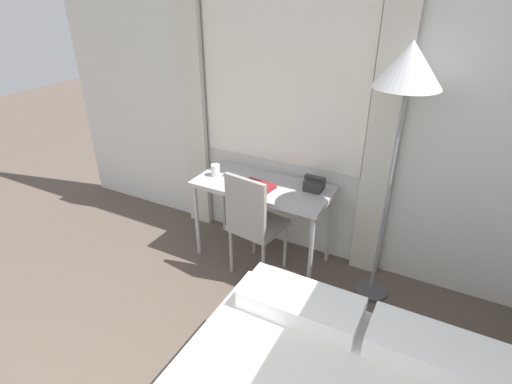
{
  "coord_description": "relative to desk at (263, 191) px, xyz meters",
  "views": [
    {
      "loc": [
        1.29,
        0.33,
        2.29
      ],
      "look_at": [
        0.07,
        2.64,
        0.91
      ],
      "focal_mm": 28.0,
      "sensor_mm": 36.0,
      "label": 1
    }
  ],
  "objects": [
    {
      "name": "standing_lamp",
      "position": [
        1.02,
        -0.01,
        1.07
      ],
      "size": [
        0.44,
        0.44,
        1.98
      ],
      "color": "#4C4C51",
      "rests_on": "ground_plane"
    },
    {
      "name": "book",
      "position": [
        -0.02,
        -0.07,
        0.08
      ],
      "size": [
        0.31,
        0.22,
        0.02
      ],
      "rotation": [
        0.0,
        0.0,
        -0.15
      ],
      "color": "maroon",
      "rests_on": "desk"
    },
    {
      "name": "telephone",
      "position": [
        0.42,
        0.12,
        0.12
      ],
      "size": [
        0.17,
        0.15,
        0.12
      ],
      "color": "#2D2D2D",
      "rests_on": "desk"
    },
    {
      "name": "desk_chair",
      "position": [
        0.04,
        -0.25,
        -0.14
      ],
      "size": [
        0.45,
        0.45,
        0.97
      ],
      "rotation": [
        0.0,
        0.0,
        -0.14
      ],
      "color": "gray",
      "rests_on": "ground_plane"
    },
    {
      "name": "mug",
      "position": [
        -0.45,
        -0.04,
        0.12
      ],
      "size": [
        0.08,
        0.08,
        0.1
      ],
      "color": "white",
      "rests_on": "desk"
    },
    {
      "name": "wall_back_with_window",
      "position": [
        0.07,
        0.35,
        0.66
      ],
      "size": [
        5.05,
        0.13,
        2.7
      ],
      "color": "silver",
      "rests_on": "ground_plane"
    },
    {
      "name": "desk",
      "position": [
        0.0,
        0.0,
        0.0
      ],
      "size": [
        1.18,
        0.54,
        0.76
      ],
      "color": "#B2B2B7",
      "rests_on": "ground_plane"
    }
  ]
}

